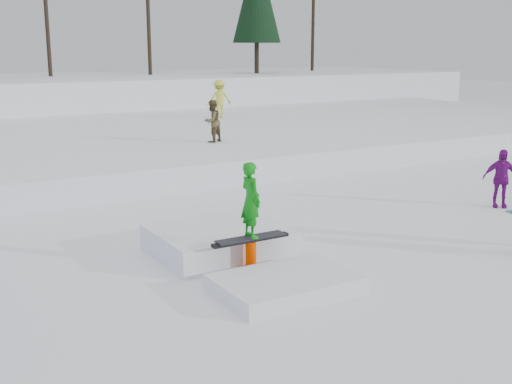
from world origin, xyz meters
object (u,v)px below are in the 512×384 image
spectator_purple (501,178)px  jib_rail_feature (236,248)px  walker_ygreen (219,99)px  walker_olive (212,121)px

spectator_purple → jib_rail_feature: 8.22m
walker_ygreen → spectator_purple: size_ratio=1.17×
walker_ygreen → spectator_purple: 16.69m
walker_ygreen → walker_olive: bearing=74.7°
walker_olive → jib_rail_feature: (-4.57, -9.99, -1.25)m
walker_ygreen → spectator_purple: (-0.35, -16.66, -0.93)m
walker_ygreen → jib_rail_feature: (-8.54, -17.06, -1.41)m
spectator_purple → jib_rail_feature: bearing=-138.3°
walker_olive → walker_ygreen: walker_ygreen is taller
walker_olive → spectator_purple: walker_olive is taller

